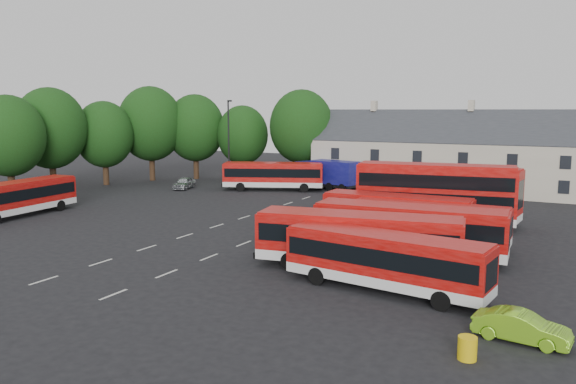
% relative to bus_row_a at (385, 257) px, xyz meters
% --- Properties ---
extents(ground, '(140.00, 140.00, 0.00)m').
position_rel_bus_row_a_xyz_m(ground, '(-16.63, 7.31, -1.76)').
color(ground, black).
rests_on(ground, ground).
extents(lane_markings, '(5.15, 33.80, 0.01)m').
position_rel_bus_row_a_xyz_m(lane_markings, '(-14.13, 9.31, -1.75)').
color(lane_markings, beige).
rests_on(lane_markings, ground).
extents(treeline, '(29.92, 32.59, 12.01)m').
position_rel_bus_row_a_xyz_m(treeline, '(-37.37, 26.67, 4.93)').
color(treeline, black).
rests_on(treeline, ground).
extents(terrace_houses, '(35.70, 7.13, 10.06)m').
position_rel_bus_row_a_xyz_m(terrace_houses, '(-2.63, 37.31, 2.10)').
color(terrace_houses, beige).
rests_on(terrace_houses, ground).
extents(bus_row_a, '(10.55, 3.65, 2.92)m').
position_rel_bus_row_a_xyz_m(bus_row_a, '(0.00, 0.00, 0.00)').
color(bus_row_a, silver).
rests_on(bus_row_a, ground).
extents(bus_row_b, '(11.71, 4.50, 3.23)m').
position_rel_bus_row_a_xyz_m(bus_row_b, '(-2.52, 2.92, 0.19)').
color(bus_row_b, silver).
rests_on(bus_row_b, ground).
extents(bus_row_c, '(11.62, 3.39, 3.24)m').
position_rel_bus_row_a_xyz_m(bus_row_c, '(-0.72, 6.82, 0.19)').
color(bus_row_c, silver).
rests_on(bus_row_c, ground).
extents(bus_row_d, '(10.21, 2.41, 2.88)m').
position_rel_bus_row_a_xyz_m(bus_row_d, '(-0.37, 10.43, -0.02)').
color(bus_row_d, silver).
rests_on(bus_row_d, ground).
extents(bus_row_e, '(10.54, 2.54, 2.97)m').
position_rel_bus_row_a_xyz_m(bus_row_e, '(-3.17, 12.42, 0.03)').
color(bus_row_e, silver).
rests_on(bus_row_e, ground).
extents(bus_dd_south, '(12.12, 4.26, 4.87)m').
position_rel_bus_row_a_xyz_m(bus_dd_south, '(-1.59, 17.16, 1.01)').
color(bus_dd_south, silver).
rests_on(bus_dd_south, ground).
extents(bus_dd_north, '(11.33, 3.64, 4.56)m').
position_rel_bus_row_a_xyz_m(bus_dd_north, '(-1.10, 19.52, 0.84)').
color(bus_dd_north, silver).
rests_on(bus_dd_north, ground).
extents(bus_west, '(3.36, 10.81, 3.01)m').
position_rel_bus_row_a_xyz_m(bus_west, '(-33.73, 4.77, 0.05)').
color(bus_west, silver).
rests_on(bus_west, ground).
extents(bus_north, '(11.23, 6.59, 3.14)m').
position_rel_bus_row_a_xyz_m(bus_north, '(-22.29, 28.49, 0.13)').
color(bus_north, silver).
rests_on(bus_north, ground).
extents(box_truck, '(7.90, 3.93, 3.31)m').
position_rel_bus_row_a_xyz_m(box_truck, '(-17.26, 32.28, 0.10)').
color(box_truck, black).
rests_on(box_truck, ground).
extents(silver_car, '(2.68, 4.28, 1.36)m').
position_rel_bus_row_a_xyz_m(silver_car, '(-32.01, 24.87, -1.08)').
color(silver_car, '#B5B9BD').
rests_on(silver_car, ground).
extents(lime_car, '(3.74, 1.67, 1.19)m').
position_rel_bus_row_a_xyz_m(lime_car, '(6.67, -3.44, -1.16)').
color(lime_car, '#7CC31E').
rests_on(lime_car, ground).
extents(grit_bin, '(0.69, 0.69, 0.86)m').
position_rel_bus_row_a_xyz_m(grit_bin, '(5.10, -6.07, -1.33)').
color(grit_bin, yellow).
rests_on(grit_bin, ground).
extents(lamppost, '(0.69, 0.45, 10.10)m').
position_rel_bus_row_a_xyz_m(lamppost, '(-27.72, 27.77, 3.63)').
color(lamppost, black).
rests_on(lamppost, ground).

